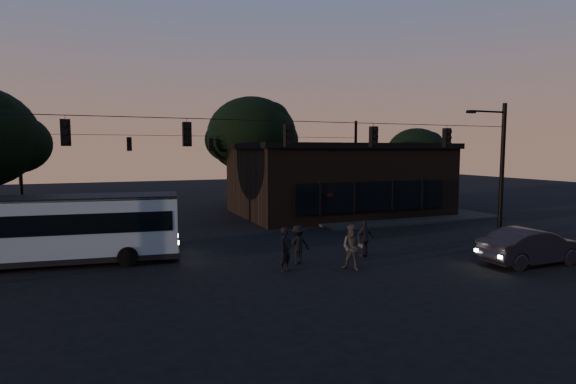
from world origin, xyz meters
name	(u,v)px	position (x,y,z in m)	size (l,w,h in m)	color
ground	(328,280)	(0.00, 0.00, 0.00)	(120.00, 120.00, 0.00)	black
sidewalk_far_right	(384,213)	(12.00, 14.00, 0.07)	(14.00, 10.00, 0.15)	black
building	(337,179)	(9.00, 15.97, 2.71)	(15.40, 10.41, 5.40)	black
tree_behind	(252,135)	(4.00, 22.00, 6.19)	(7.60, 7.60, 9.43)	black
tree_right	(416,153)	(18.00, 18.00, 4.63)	(5.20, 5.20, 6.86)	black
signal_rig_near	(288,160)	(0.00, 4.00, 4.45)	(26.24, 0.30, 7.50)	black
signal_rig_far	(211,159)	(0.00, 20.00, 4.20)	(26.24, 0.30, 7.50)	black
bus	(52,227)	(-9.86, 6.47, 1.65)	(10.67, 3.70, 2.94)	#8EA8B5
car	(532,246)	(9.24, -1.20, 0.78)	(1.64, 4.72, 1.55)	black
pedestrian_a	(286,250)	(-1.03, 1.72, 0.90)	(0.66, 0.43, 1.80)	black
pedestrian_b	(353,247)	(1.58, 0.86, 0.94)	(0.92, 0.71, 1.88)	#393834
pedestrian_c	(364,239)	(3.25, 2.68, 0.84)	(0.99, 0.41, 1.69)	black
pedestrian_d	(298,245)	(-0.09, 2.64, 0.84)	(1.08, 0.62, 1.68)	black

